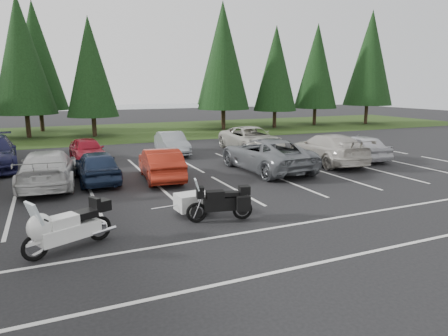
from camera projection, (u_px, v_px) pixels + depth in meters
ground at (165, 206)px, 14.01m from camera, size 120.00×120.00×0.00m
grass_strip at (92, 133)px, 35.51m from camera, size 80.00×16.00×0.01m
lake_water at (97, 112)px, 64.86m from camera, size 70.00×50.00×0.02m
stall_markings at (151, 192)px, 15.80m from camera, size 32.00×16.00×0.01m
conifer_4 at (21, 55)px, 31.22m from camera, size 4.80×4.80×11.17m
conifer_5 at (90, 67)px, 32.22m from camera, size 4.14×4.14×9.63m
conifer_6 at (224, 58)px, 37.21m from camera, size 4.93×4.93×11.48m
conifer_7 at (276, 69)px, 39.30m from camera, size 4.27×4.27×9.94m
conifer_8 at (317, 66)px, 42.13m from camera, size 4.53×4.53×10.56m
conifer_9 at (370, 58)px, 43.16m from camera, size 5.19×5.19×12.10m
conifer_back_b at (36, 56)px, 35.69m from camera, size 4.97×4.97×11.58m
conifer_back_c at (223, 53)px, 42.06m from camera, size 5.50×5.50×12.81m
car_near_3 at (48, 168)px, 16.57m from camera, size 2.64×5.44×1.53m
car_near_4 at (97, 166)px, 17.33m from camera, size 1.73×4.19×1.42m
car_near_5 at (161, 164)px, 17.85m from camera, size 1.89×4.42×1.42m
car_near_6 at (266, 154)px, 19.72m from camera, size 2.92×5.93×1.62m
car_near_7 at (327, 149)px, 21.59m from camera, size 2.72×5.68×1.60m
car_near_8 at (359, 147)px, 22.77m from camera, size 2.11×4.37×1.44m
car_far_2 at (88, 150)px, 21.96m from camera, size 1.96×4.06×1.34m
car_far_3 at (172, 143)px, 24.46m from camera, size 1.66×4.18×1.35m
car_far_4 at (251, 139)px, 25.69m from camera, size 2.61×5.58×1.54m
touring_motorcycle at (68, 222)px, 10.09m from camera, size 2.77×1.87×1.48m
cargo_trailer at (193, 204)px, 13.00m from camera, size 1.63×1.01×0.72m
adventure_motorcycle at (220, 199)px, 12.28m from camera, size 2.43×1.26×1.41m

